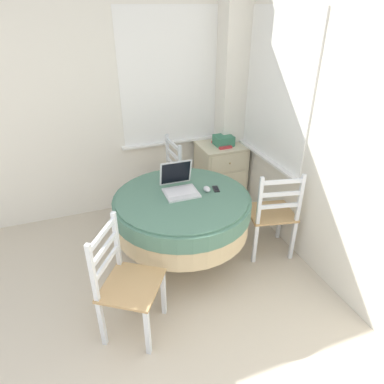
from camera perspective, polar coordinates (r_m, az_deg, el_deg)
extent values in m
cube|color=white|center=(3.85, -22.71, 12.75)|extent=(4.20, 0.06, 2.55)
cube|color=white|center=(3.93, -3.80, 18.36)|extent=(1.10, 0.01, 1.42)
cube|color=white|center=(4.10, -3.35, 8.32)|extent=(1.18, 0.07, 0.02)
cube|color=white|center=(3.54, 13.85, 16.43)|extent=(0.01, 1.10, 1.42)
cube|color=white|center=(3.74, 12.18, 5.60)|extent=(0.07, 1.18, 0.02)
cube|color=white|center=(4.10, 6.49, 15.63)|extent=(0.28, 0.28, 2.55)
cylinder|color=#4C3D2D|center=(3.42, -1.51, -11.04)|extent=(0.36, 0.36, 0.03)
cylinder|color=#4C3D2D|center=(3.20, -1.59, -6.21)|extent=(0.11, 0.11, 0.68)
cylinder|color=#CCB284|center=(3.10, -1.64, -3.56)|extent=(1.20, 1.20, 0.32)
cylinder|color=#4C7560|center=(3.06, -1.66, -2.12)|extent=(1.22, 1.22, 0.14)
cylinder|color=#4C7560|center=(3.01, -1.68, -0.82)|extent=(1.17, 1.17, 0.02)
cube|color=silver|center=(3.04, -1.81, -0.16)|extent=(0.30, 0.25, 0.02)
cube|color=silver|center=(3.05, -1.90, 0.13)|extent=(0.26, 0.15, 0.00)
cube|color=silver|center=(3.11, -2.74, 3.24)|extent=(0.30, 0.07, 0.24)
cube|color=black|center=(3.10, -2.71, 3.22)|extent=(0.27, 0.06, 0.21)
ellipsoid|color=silver|center=(3.07, 2.49, 0.49)|extent=(0.06, 0.09, 0.05)
cube|color=black|center=(3.12, 4.01, 0.52)|extent=(0.07, 0.12, 0.01)
cube|color=black|center=(3.12, 4.02, 0.61)|extent=(0.05, 0.09, 0.00)
cube|color=tan|center=(3.88, -5.37, 1.69)|extent=(0.42, 0.45, 0.02)
cube|color=silver|center=(4.11, -8.36, -0.45)|extent=(0.04, 0.04, 0.43)
cube|color=silver|center=(3.79, -6.73, -3.01)|extent=(0.04, 0.04, 0.43)
cube|color=silver|center=(4.19, -3.87, 0.49)|extent=(0.04, 0.04, 0.43)
cube|color=silver|center=(3.89, -1.92, -1.93)|extent=(0.04, 0.04, 0.43)
cube|color=silver|center=(3.99, -4.09, 6.41)|extent=(0.03, 0.03, 0.47)
cube|color=silver|center=(3.67, -2.04, 4.36)|extent=(0.03, 0.03, 0.47)
cube|color=silver|center=(3.76, -3.18, 7.92)|extent=(0.05, 0.38, 0.04)
cube|color=silver|center=(3.81, -3.13, 6.21)|extent=(0.05, 0.38, 0.04)
cube|color=silver|center=(3.86, -3.08, 4.53)|extent=(0.05, 0.38, 0.04)
cube|color=tan|center=(3.39, 12.94, -3.36)|extent=(0.50, 0.48, 0.02)
cube|color=silver|center=(3.71, 14.39, -4.62)|extent=(0.04, 0.04, 0.43)
cube|color=silver|center=(3.59, 8.81, -5.19)|extent=(0.04, 0.04, 0.43)
cube|color=silver|center=(3.46, 16.43, -7.71)|extent=(0.04, 0.04, 0.43)
cube|color=silver|center=(3.33, 10.46, -8.47)|extent=(0.04, 0.04, 0.43)
cube|color=silver|center=(3.21, 17.58, -0.97)|extent=(0.04, 0.04, 0.47)
cube|color=silver|center=(3.07, 11.23, -1.51)|extent=(0.04, 0.04, 0.47)
cube|color=silver|center=(3.05, 14.88, 1.66)|extent=(0.37, 0.10, 0.04)
cube|color=silver|center=(3.11, 14.60, -0.34)|extent=(0.37, 0.10, 0.04)
cube|color=silver|center=(3.17, 14.33, -2.26)|extent=(0.37, 0.10, 0.04)
cube|color=tan|center=(2.58, -10.03, -15.05)|extent=(0.57, 0.57, 0.02)
cube|color=silver|center=(2.58, -7.42, -22.17)|extent=(0.05, 0.05, 0.43)
cube|color=silver|center=(2.81, -4.78, -16.43)|extent=(0.05, 0.05, 0.43)
cube|color=silver|center=(2.69, -14.79, -20.38)|extent=(0.05, 0.05, 0.43)
cube|color=silver|center=(2.91, -11.47, -15.09)|extent=(0.05, 0.05, 0.43)
cube|color=silver|center=(2.36, -16.24, -12.89)|extent=(0.04, 0.04, 0.47)
cube|color=silver|center=(2.61, -12.47, -7.67)|extent=(0.04, 0.04, 0.47)
cube|color=silver|center=(2.38, -14.76, -6.81)|extent=(0.22, 0.33, 0.04)
cube|color=silver|center=(2.45, -14.40, -9.13)|extent=(0.22, 0.33, 0.04)
cube|color=silver|center=(2.52, -14.06, -11.31)|extent=(0.22, 0.33, 0.04)
cube|color=beige|center=(4.22, 4.70, 3.04)|extent=(0.52, 0.47, 0.74)
cube|color=beige|center=(4.07, 4.92, 7.82)|extent=(0.54, 0.50, 0.02)
cube|color=beige|center=(3.93, 6.30, 4.82)|extent=(0.45, 0.01, 0.21)
sphere|color=olive|center=(3.92, 6.35, 4.77)|extent=(0.02, 0.02, 0.02)
cube|color=beige|center=(4.03, 6.11, 1.63)|extent=(0.45, 0.01, 0.21)
sphere|color=olive|center=(4.03, 6.16, 1.59)|extent=(0.02, 0.02, 0.02)
cube|color=beige|center=(4.15, 5.94, -1.38)|extent=(0.45, 0.01, 0.21)
sphere|color=olive|center=(4.15, 5.99, -1.43)|extent=(0.02, 0.02, 0.02)
cube|color=#387A5B|center=(4.03, 5.29, 8.57)|extent=(0.21, 0.19, 0.11)
cube|color=#BC3338|center=(4.03, 4.97, 7.90)|extent=(0.15, 0.25, 0.02)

